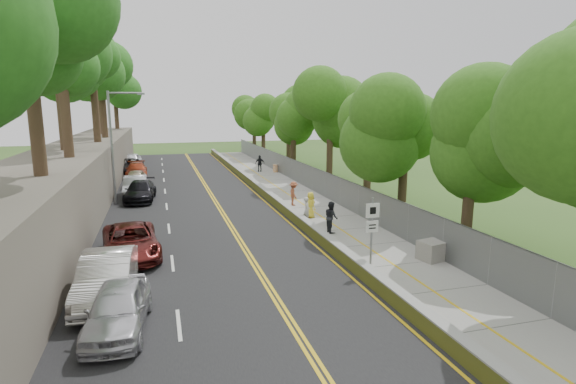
% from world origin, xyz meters
% --- Properties ---
extents(ground, '(140.00, 140.00, 0.00)m').
position_xyz_m(ground, '(0.00, 0.00, 0.00)').
color(ground, '#33511E').
rests_on(ground, ground).
extents(road, '(11.20, 66.00, 0.04)m').
position_xyz_m(road, '(-5.40, 15.00, 0.02)').
color(road, black).
rests_on(road, ground).
extents(sidewalk, '(4.20, 66.00, 0.05)m').
position_xyz_m(sidewalk, '(2.55, 15.00, 0.03)').
color(sidewalk, gray).
rests_on(sidewalk, ground).
extents(jersey_barrier, '(0.42, 66.00, 0.60)m').
position_xyz_m(jersey_barrier, '(0.25, 15.00, 0.30)').
color(jersey_barrier, gold).
rests_on(jersey_barrier, ground).
extents(rock_embankment, '(5.00, 66.00, 4.00)m').
position_xyz_m(rock_embankment, '(-13.50, 15.00, 2.00)').
color(rock_embankment, '#595147').
rests_on(rock_embankment, ground).
extents(chainlink_fence, '(0.04, 66.00, 2.00)m').
position_xyz_m(chainlink_fence, '(4.65, 15.00, 1.00)').
color(chainlink_fence, slate).
rests_on(chainlink_fence, ground).
extents(trees_embankment, '(6.40, 66.00, 13.00)m').
position_xyz_m(trees_embankment, '(-13.00, 15.00, 10.50)').
color(trees_embankment, '#317B21').
rests_on(trees_embankment, rock_embankment).
extents(trees_fenceside, '(7.00, 66.00, 14.00)m').
position_xyz_m(trees_fenceside, '(7.00, 15.00, 7.00)').
color(trees_fenceside, '#3B771D').
rests_on(trees_fenceside, ground).
extents(streetlight, '(2.52, 0.22, 8.00)m').
position_xyz_m(streetlight, '(-10.46, 14.00, 4.64)').
color(streetlight, gray).
rests_on(streetlight, ground).
extents(signpost, '(0.62, 0.09, 3.10)m').
position_xyz_m(signpost, '(1.05, -3.02, 1.96)').
color(signpost, gray).
rests_on(signpost, sidewalk).
extents(construction_barrel, '(0.50, 0.50, 0.83)m').
position_xyz_m(construction_barrel, '(4.30, 26.00, 0.46)').
color(construction_barrel, '#CC5F00').
rests_on(construction_barrel, sidewalk).
extents(concrete_block, '(1.49, 1.25, 0.87)m').
position_xyz_m(concrete_block, '(4.30, -2.82, 0.49)').
color(concrete_block, slate).
rests_on(concrete_block, sidewalk).
extents(car_0, '(2.10, 4.43, 1.46)m').
position_xyz_m(car_0, '(-9.00, -5.84, 0.77)').
color(car_0, silver).
rests_on(car_0, road).
extents(car_1, '(1.98, 5.13, 1.67)m').
position_xyz_m(car_1, '(-9.57, -3.24, 0.87)').
color(car_1, silver).
rests_on(car_1, road).
extents(car_2, '(2.95, 5.51, 1.47)m').
position_xyz_m(car_2, '(-9.00, 1.43, 0.78)').
color(car_2, '#5B1916').
rests_on(car_2, road).
extents(car_3, '(2.43, 5.12, 1.44)m').
position_xyz_m(car_3, '(-9.00, 14.60, 0.76)').
color(car_3, black).
rests_on(car_3, road).
extents(car_4, '(1.94, 4.19, 1.39)m').
position_xyz_m(car_4, '(-9.61, 21.17, 0.74)').
color(car_4, tan).
rests_on(car_4, road).
extents(car_5, '(1.74, 4.90, 1.61)m').
position_xyz_m(car_5, '(-9.40, 16.08, 0.85)').
color(car_5, '#A6A8AC').
rests_on(car_5, road).
extents(car_6, '(2.98, 5.67, 1.52)m').
position_xyz_m(car_6, '(-10.60, 29.45, 0.80)').
color(car_6, black).
rests_on(car_6, road).
extents(car_7, '(2.10, 4.94, 1.42)m').
position_xyz_m(car_7, '(-9.74, 26.49, 0.75)').
color(car_7, '#943419').
rests_on(car_7, road).
extents(car_8, '(2.36, 4.87, 1.60)m').
position_xyz_m(car_8, '(-10.60, 34.31, 0.84)').
color(car_8, white).
rests_on(car_8, road).
extents(painter_0, '(0.69, 0.90, 1.62)m').
position_xyz_m(painter_0, '(1.45, 6.20, 0.86)').
color(painter_0, yellow).
rests_on(painter_0, sidewalk).
extents(painter_1, '(0.50, 0.65, 1.61)m').
position_xyz_m(painter_1, '(0.75, 4.86, 0.85)').
color(painter_1, beige).
rests_on(painter_1, sidewalk).
extents(painter_2, '(0.67, 0.86, 1.75)m').
position_xyz_m(painter_2, '(1.45, 2.67, 0.92)').
color(painter_2, black).
rests_on(painter_2, sidewalk).
extents(painter_3, '(0.67, 1.12, 1.70)m').
position_xyz_m(painter_3, '(1.45, 9.87, 0.90)').
color(painter_3, '#A05034').
rests_on(painter_3, sidewalk).
extents(person_far, '(1.04, 0.45, 1.75)m').
position_xyz_m(person_far, '(2.80, 26.82, 0.93)').
color(person_far, black).
rests_on(person_far, sidewalk).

